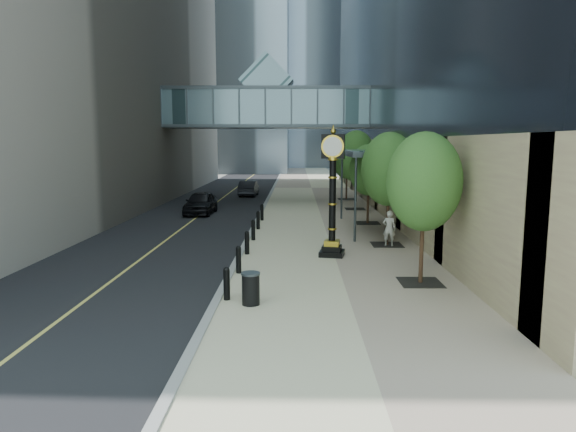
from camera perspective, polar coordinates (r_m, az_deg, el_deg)
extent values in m
plane|color=gray|center=(14.74, 3.31, -10.70)|extent=(320.00, 320.00, 0.00)
cube|color=black|center=(54.52, -5.82, 3.10)|extent=(8.00, 180.00, 0.02)
cube|color=beige|center=(54.17, 2.63, 3.13)|extent=(8.00, 180.00, 0.06)
cube|color=gray|center=(54.20, -1.61, 3.14)|extent=(0.25, 180.00, 0.07)
cube|color=#94AABB|center=(136.89, -1.44, 19.83)|extent=(22.00, 22.00, 65.00)
cube|color=slate|center=(42.10, -2.38, 11.87)|extent=(17.00, 4.00, 3.00)
cube|color=#383F44|center=(42.03, -2.37, 9.90)|extent=(17.00, 4.20, 0.25)
cube|color=#383F44|center=(42.21, -2.39, 13.83)|extent=(17.00, 4.20, 0.25)
cube|color=slate|center=(42.28, -2.40, 14.71)|extent=(4.24, 3.00, 4.24)
cube|color=#383F44|center=(28.24, 9.37, 6.90)|extent=(3.00, 8.00, 0.25)
cube|color=slate|center=(28.24, 9.37, 7.21)|extent=(2.80, 7.80, 0.06)
cylinder|color=#383F44|center=(24.54, 7.50, 1.86)|extent=(0.12, 0.12, 4.20)
cylinder|color=#383F44|center=(31.87, 5.99, 3.31)|extent=(0.12, 0.12, 4.20)
cylinder|color=black|center=(15.67, -6.83, -7.64)|extent=(0.20, 0.20, 0.90)
cylinder|color=black|center=(18.74, -5.51, -4.99)|extent=(0.20, 0.20, 0.90)
cylinder|color=black|center=(21.86, -4.58, -3.09)|extent=(0.20, 0.20, 0.90)
cylinder|color=black|center=(24.99, -3.88, -1.66)|extent=(0.20, 0.20, 0.90)
cylinder|color=black|center=(28.14, -3.34, -0.55)|extent=(0.20, 0.20, 0.90)
cylinder|color=black|center=(31.30, -2.91, 0.33)|extent=(0.20, 0.20, 0.90)
cube|color=black|center=(18.07, 14.49, -7.16)|extent=(1.40, 1.40, 0.02)
cylinder|color=#452A1D|center=(17.77, 14.64, -3.00)|extent=(0.14, 0.14, 2.69)
ellipsoid|color=#255720|center=(17.50, 14.88, 3.70)|extent=(2.47, 2.47, 3.29)
cube|color=black|center=(24.27, 10.92, -3.14)|extent=(1.40, 1.40, 0.02)
cylinder|color=#452A1D|center=(24.04, 11.01, 0.06)|extent=(0.14, 0.14, 2.76)
ellipsoid|color=#255720|center=(23.84, 11.15, 5.13)|extent=(2.53, 2.53, 3.37)
cube|color=black|center=(30.59, 8.83, -0.77)|extent=(1.40, 1.40, 0.02)
cylinder|color=#452A1D|center=(30.43, 8.88, 1.51)|extent=(0.14, 0.14, 2.47)
ellipsoid|color=#255720|center=(30.27, 8.96, 5.09)|extent=(2.26, 2.26, 3.01)
cube|color=black|center=(36.98, 7.46, 0.79)|extent=(1.40, 1.40, 0.02)
cylinder|color=#452A1D|center=(36.82, 7.50, 3.06)|extent=(0.14, 0.14, 2.96)
ellipsoid|color=#255720|center=(36.69, 7.57, 6.61)|extent=(2.71, 2.71, 3.61)
cube|color=black|center=(43.40, 6.49, 1.89)|extent=(1.40, 1.40, 0.02)
cylinder|color=#452A1D|center=(43.28, 6.52, 3.58)|extent=(0.14, 0.14, 2.59)
ellipsoid|color=#255720|center=(43.17, 6.56, 6.22)|extent=(2.37, 2.37, 3.16)
cube|color=black|center=(21.63, 4.89, -4.13)|extent=(1.16, 1.16, 0.22)
cube|color=black|center=(21.59, 4.90, -3.56)|extent=(0.90, 0.90, 0.22)
cube|color=gold|center=(21.54, 4.90, -2.99)|extent=(0.71, 0.71, 0.22)
cylinder|color=black|center=(21.27, 4.96, 1.79)|extent=(0.29, 0.29, 3.40)
cube|color=black|center=(21.14, 5.04, 7.71)|extent=(0.98, 0.50, 0.99)
cylinder|color=white|center=(21.33, 5.00, 7.72)|extent=(0.76, 0.19, 0.77)
cylinder|color=white|center=(20.95, 5.07, 7.71)|extent=(0.76, 0.19, 0.77)
sphere|color=gold|center=(21.15, 5.06, 9.35)|extent=(0.22, 0.22, 0.22)
cylinder|color=black|center=(15.16, -4.16, -8.15)|extent=(0.52, 0.52, 0.90)
imported|color=beige|center=(23.88, 11.17, -1.36)|extent=(0.69, 0.55, 1.64)
imported|color=black|center=(34.92, -9.68, 1.47)|extent=(1.87, 4.44, 1.50)
imported|color=black|center=(46.32, -4.38, 3.10)|extent=(1.60, 4.20, 1.37)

